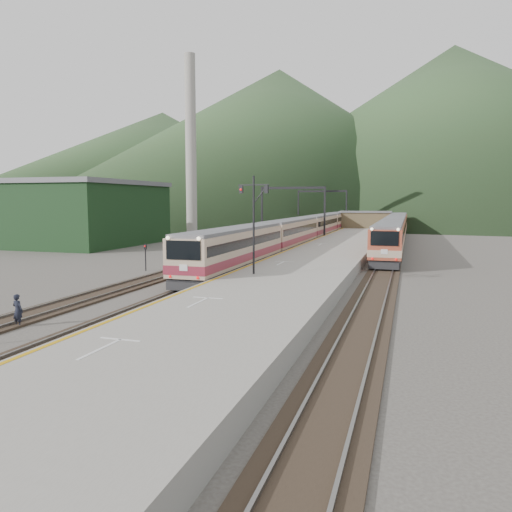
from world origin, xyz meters
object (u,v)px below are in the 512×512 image
(signal_mast, at_px, (254,214))
(worker, at_px, (18,310))
(second_train, at_px, (395,231))
(main_train, at_px, (307,230))

(signal_mast, height_order, worker, signal_mast)
(second_train, relative_size, signal_mast, 8.64)
(second_train, xyz_separation_m, worker, (-15.45, -51.86, -1.13))
(second_train, bearing_deg, signal_mast, -101.67)
(main_train, relative_size, worker, 49.80)
(worker, bearing_deg, second_train, -99.02)
(main_train, bearing_deg, signal_mast, -84.36)
(signal_mast, distance_m, worker, 15.68)
(main_train, xyz_separation_m, second_train, (11.50, 3.29, -0.05))
(signal_mast, bearing_deg, worker, -119.59)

